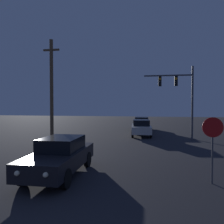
% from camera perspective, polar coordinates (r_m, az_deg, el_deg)
% --- Properties ---
extents(car_near, '(1.93, 4.77, 1.61)m').
position_cam_1_polar(car_near, '(9.91, -13.40, -11.06)').
color(car_near, black).
rests_on(car_near, ground_plane).
extents(car_mid, '(2.13, 4.83, 1.61)m').
position_cam_1_polar(car_mid, '(21.99, 7.64, -4.02)').
color(car_mid, beige).
rests_on(car_mid, ground_plane).
extents(car_far, '(2.02, 4.80, 1.61)m').
position_cam_1_polar(car_far, '(27.16, 7.73, -2.94)').
color(car_far, '#1E4728').
rests_on(car_far, ground_plane).
extents(traffic_signal_mast, '(4.36, 0.30, 6.52)m').
position_cam_1_polar(traffic_signal_mast, '(20.62, 17.40, 5.21)').
color(traffic_signal_mast, '#4C4C51').
rests_on(traffic_signal_mast, ground_plane).
extents(stop_sign, '(0.77, 0.07, 2.56)m').
position_cam_1_polar(stop_sign, '(9.23, 24.79, -5.94)').
color(stop_sign, '#4C4C51').
rests_on(stop_sign, ground_plane).
extents(utility_pole, '(1.35, 0.28, 8.34)m').
position_cam_1_polar(utility_pole, '(18.48, -15.50, 5.64)').
color(utility_pole, brown).
rests_on(utility_pole, ground_plane).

